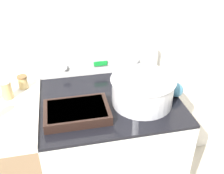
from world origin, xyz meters
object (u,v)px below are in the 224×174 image
at_px(mixing_bowl, 143,89).
at_px(spice_jar_brown_cap, 23,82).
at_px(ladle, 175,90).
at_px(casserole_dish, 77,112).
at_px(spice_jar_white_cap, 7,89).

bearing_deg(mixing_bowl, spice_jar_brown_cap, 156.96).
height_order(ladle, spice_jar_brown_cap, spice_jar_brown_cap).
bearing_deg(ladle, casserole_dish, -172.44).
bearing_deg(ladle, mixing_bowl, -172.31).
bearing_deg(ladle, spice_jar_brown_cap, 163.87).
xyz_separation_m(casserole_dish, ladle, (0.59, 0.08, 0.01)).
bearing_deg(spice_jar_brown_cap, ladle, -16.13).
height_order(casserole_dish, ladle, ladle).
bearing_deg(spice_jar_white_cap, ladle, -9.32).
xyz_separation_m(casserole_dish, spice_jar_white_cap, (-0.37, 0.23, 0.04)).
distance_m(ladle, spice_jar_brown_cap, 0.91).
relative_size(casserole_dish, spice_jar_brown_cap, 4.16).
xyz_separation_m(spice_jar_brown_cap, spice_jar_white_cap, (-0.08, -0.10, 0.02)).
distance_m(ladle, spice_jar_white_cap, 0.97).
bearing_deg(casserole_dish, spice_jar_brown_cap, 131.44).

